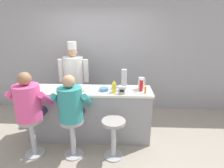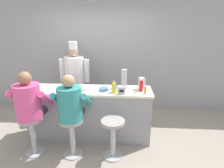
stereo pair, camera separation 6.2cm
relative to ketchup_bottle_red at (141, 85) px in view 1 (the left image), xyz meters
The scene contains 16 objects.
ground_plane 1.46m from the ketchup_bottle_red, 164.63° to the right, with size 20.00×20.00×0.00m, color #9E9384.
wall_back 1.73m from the ketchup_bottle_red, 123.13° to the left, with size 10.00×0.06×2.70m.
diner_counter 1.11m from the ketchup_bottle_red, behind, with size 2.27×0.59×0.97m.
ketchup_bottle_red is the anchor object (origin of this frame).
mustard_bottle_yellow 0.49m from the ketchup_bottle_red, 166.45° to the right, with size 0.07×0.07×0.23m.
hot_sauce_bottle_orange 0.14m from the ketchup_bottle_red, 62.64° to the right, with size 0.03×0.03×0.12m.
water_pitcher_clear 0.12m from the ketchup_bottle_red, 82.99° to the left, with size 0.13×0.11×0.21m.
breakfast_plate 1.04m from the ketchup_bottle_red, behind, with size 0.27×0.27×0.05m.
cereal_bowl 0.67m from the ketchup_bottle_red, behind, with size 0.17×0.17×0.06m.
coffee_mug_blue 0.49m from the ketchup_bottle_red, 169.15° to the left, with size 0.14×0.09×0.08m.
cup_stack_steel 0.31m from the ketchup_bottle_red, behind, with size 0.10×0.10×0.38m.
napkin_dispenser_chrome 0.38m from the ketchup_bottle_red, 155.03° to the right, with size 0.12×0.07×0.13m.
diner_seated_pink 1.88m from the ketchup_bottle_red, 164.35° to the right, with size 0.60×0.59×1.43m.
diner_seated_teal 1.26m from the ketchup_bottle_red, 155.92° to the right, with size 0.57×0.57×1.39m.
empty_stool_round 0.96m from the ketchup_bottle_red, 130.93° to the right, with size 0.38×0.38×0.66m.
cook_in_whites_near 1.69m from the ketchup_bottle_red, 147.51° to the left, with size 0.68×0.44×1.75m.
Camera 1 is at (0.57, -2.89, 2.10)m, focal length 30.00 mm.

